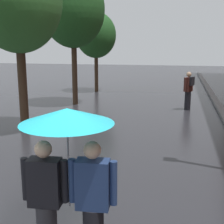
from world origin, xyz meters
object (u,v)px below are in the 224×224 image
street_tree_2 (73,10)px  street_tree_1 (17,0)px  street_tree_3 (96,35)px  couple_under_umbrella (68,164)px  pedestrian_walking_midground (188,90)px

street_tree_2 → street_tree_1: bearing=-91.1°
street_tree_1 → street_tree_3: (-0.02, 8.95, -0.77)m
street_tree_3 → couple_under_umbrella: street_tree_3 is taller
street_tree_1 → street_tree_2: 4.75m
pedestrian_walking_midground → street_tree_3: bearing=139.8°
street_tree_1 → pedestrian_walking_midground: 7.61m
couple_under_umbrella → pedestrian_walking_midground: 10.33m
street_tree_1 → street_tree_3: street_tree_1 is taller
street_tree_1 → street_tree_2: street_tree_2 is taller
street_tree_2 → street_tree_3: size_ratio=1.30×
street_tree_3 → couple_under_umbrella: bearing=-76.1°
street_tree_3 → street_tree_2: bearing=-88.5°
street_tree_1 → couple_under_umbrella: bearing=-57.5°
couple_under_umbrella → pedestrian_walking_midground: couple_under_umbrella is taller
street_tree_3 → pedestrian_walking_midground: street_tree_3 is taller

